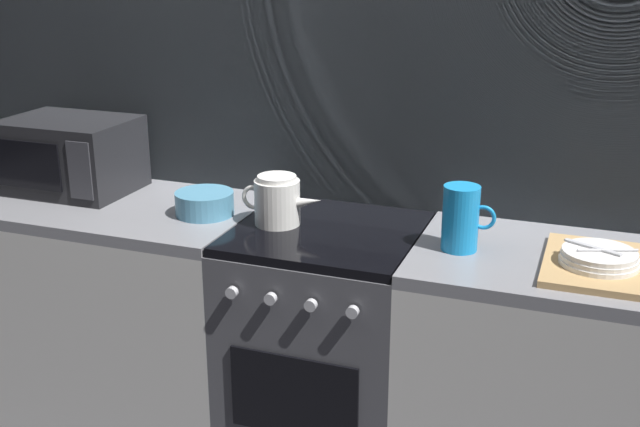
{
  "coord_description": "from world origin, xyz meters",
  "views": [
    {
      "loc": [
        0.8,
        -2.25,
        1.77
      ],
      "look_at": [
        -0.03,
        0.0,
        0.95
      ],
      "focal_mm": 43.91,
      "sensor_mm": 36.0,
      "label": 1
    }
  ],
  "objects_px": {
    "mixing_bowl": "(205,203)",
    "dish_pile": "(599,262)",
    "stove_unit": "(327,352)",
    "microwave": "(71,155)",
    "kettle": "(278,201)",
    "pitcher": "(461,218)"
  },
  "relations": [
    {
      "from": "mixing_bowl",
      "to": "dish_pile",
      "type": "relative_size",
      "value": 0.5
    },
    {
      "from": "stove_unit",
      "to": "dish_pile",
      "type": "relative_size",
      "value": 2.25
    },
    {
      "from": "stove_unit",
      "to": "mixing_bowl",
      "type": "height_order",
      "value": "mixing_bowl"
    },
    {
      "from": "microwave",
      "to": "mixing_bowl",
      "type": "height_order",
      "value": "microwave"
    },
    {
      "from": "kettle",
      "to": "microwave",
      "type": "bearing_deg",
      "value": 174.2
    },
    {
      "from": "mixing_bowl",
      "to": "pitcher",
      "type": "distance_m",
      "value": 0.88
    },
    {
      "from": "microwave",
      "to": "pitcher",
      "type": "height_order",
      "value": "microwave"
    },
    {
      "from": "microwave",
      "to": "pitcher",
      "type": "bearing_deg",
      "value": -4.18
    },
    {
      "from": "stove_unit",
      "to": "kettle",
      "type": "relative_size",
      "value": 3.16
    },
    {
      "from": "pitcher",
      "to": "dish_pile",
      "type": "relative_size",
      "value": 0.5
    },
    {
      "from": "microwave",
      "to": "kettle",
      "type": "bearing_deg",
      "value": -5.8
    },
    {
      "from": "dish_pile",
      "to": "mixing_bowl",
      "type": "bearing_deg",
      "value": 178.13
    },
    {
      "from": "kettle",
      "to": "mixing_bowl",
      "type": "relative_size",
      "value": 1.42
    },
    {
      "from": "kettle",
      "to": "dish_pile",
      "type": "height_order",
      "value": "kettle"
    },
    {
      "from": "microwave",
      "to": "pitcher",
      "type": "xyz_separation_m",
      "value": [
        1.48,
        -0.11,
        -0.03
      ]
    },
    {
      "from": "stove_unit",
      "to": "pitcher",
      "type": "distance_m",
      "value": 0.7
    },
    {
      "from": "stove_unit",
      "to": "dish_pile",
      "type": "bearing_deg",
      "value": -3.3
    },
    {
      "from": "microwave",
      "to": "kettle",
      "type": "distance_m",
      "value": 0.88
    },
    {
      "from": "microwave",
      "to": "pitcher",
      "type": "distance_m",
      "value": 1.48
    },
    {
      "from": "microwave",
      "to": "kettle",
      "type": "xyz_separation_m",
      "value": [
        0.87,
        -0.09,
        -0.05
      ]
    },
    {
      "from": "mixing_bowl",
      "to": "dish_pile",
      "type": "xyz_separation_m",
      "value": [
        1.28,
        -0.04,
        -0.02
      ]
    },
    {
      "from": "pitcher",
      "to": "stove_unit",
      "type": "bearing_deg",
      "value": 176.14
    }
  ]
}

